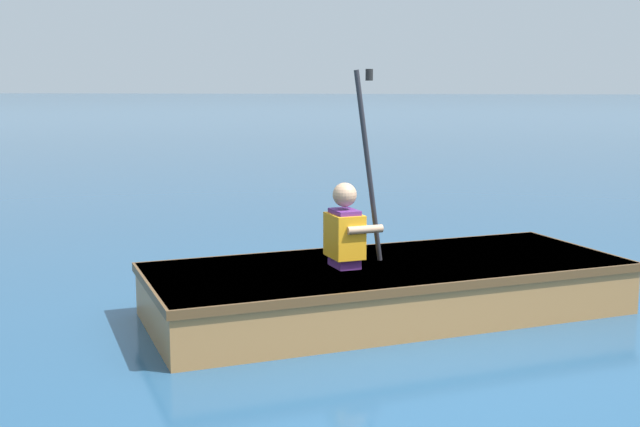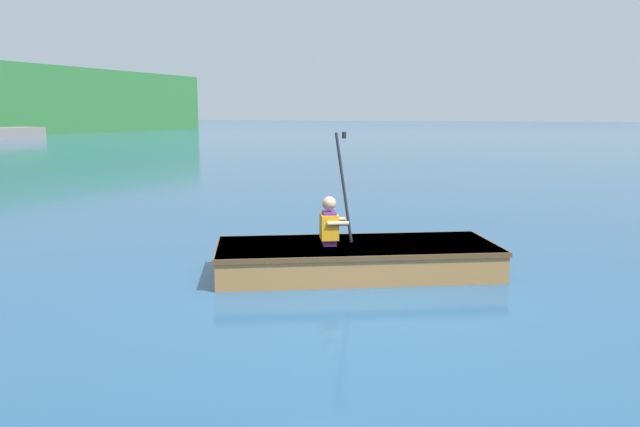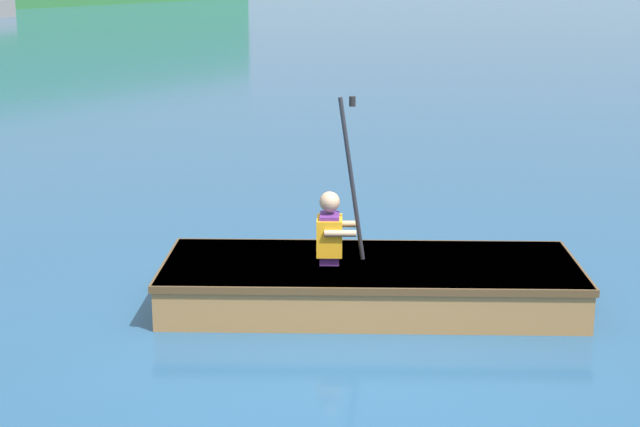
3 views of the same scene
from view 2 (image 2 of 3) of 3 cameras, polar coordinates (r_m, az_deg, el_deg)
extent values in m
plane|color=navy|center=(6.85, 3.16, -7.73)|extent=(300.00, 300.00, 0.00)
cube|color=#A3703D|center=(7.82, 3.33, -4.16)|extent=(2.90, 3.62, 0.38)
cube|color=brown|center=(7.78, 3.34, -3.01)|extent=(2.96, 3.67, 0.06)
cube|color=brown|center=(7.79, 3.34, -3.08)|extent=(2.45, 3.08, 0.02)
cone|color=#A3703D|center=(8.24, 14.71, -3.62)|extent=(0.64, 0.64, 0.34)
cube|color=#A3703D|center=(7.75, 1.46, -3.20)|extent=(1.16, 0.79, 0.03)
cube|color=#592672|center=(7.69, 0.84, -1.35)|extent=(0.29, 0.26, 0.41)
cube|color=orange|center=(7.69, 0.84, -1.21)|extent=(0.36, 0.33, 0.31)
sphere|color=tan|center=(7.64, 0.84, 0.94)|extent=(0.17, 0.17, 0.17)
cylinder|color=tan|center=(7.54, 1.66, -0.93)|extent=(0.18, 0.25, 0.06)
cylinder|color=tan|center=(7.83, 1.36, -0.55)|extent=(0.18, 0.25, 0.06)
cylinder|color=#232328|center=(7.64, 2.19, 2.34)|extent=(0.15, 0.22, 1.36)
cylinder|color=black|center=(7.59, 2.22, 7.17)|extent=(0.05, 0.05, 0.08)
camera|label=1|loc=(2.71, -33.46, 0.55)|focal=45.00mm
camera|label=3|loc=(1.35, 107.14, 34.81)|focal=55.00mm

